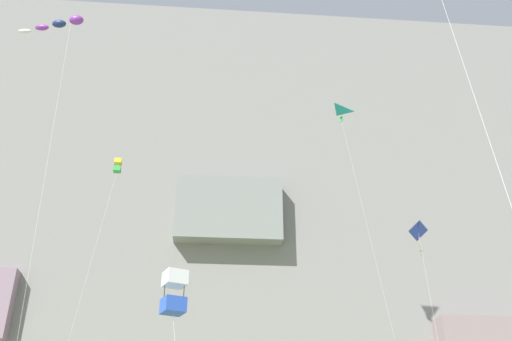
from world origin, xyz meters
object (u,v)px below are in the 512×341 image
(kite_windsock_high_left, at_px, (60,25))
(kite_box_upper_left, at_px, (174,292))
(kite_diamond_upper_right, at_px, (420,240))
(kite_delta_low_right, at_px, (339,126))
(kite_box_high_right, at_px, (117,167))

(kite_windsock_high_left, height_order, kite_box_upper_left, kite_windsock_high_left)
(kite_diamond_upper_right, height_order, kite_windsock_high_left, kite_windsock_high_left)
(kite_delta_low_right, relative_size, kite_box_high_right, 1.21)
(kite_delta_low_right, distance_m, kite_windsock_high_left, 28.41)
(kite_diamond_upper_right, bearing_deg, kite_windsock_high_left, -152.02)
(kite_diamond_upper_right, xyz_separation_m, kite_box_high_right, (-24.34, 4.21, 7.60))
(kite_windsock_high_left, relative_size, kite_box_high_right, 0.99)
(kite_diamond_upper_right, height_order, kite_box_high_right, kite_box_high_right)
(kite_diamond_upper_right, bearing_deg, kite_box_high_right, 170.19)
(kite_diamond_upper_right, relative_size, kite_windsock_high_left, 0.76)
(kite_delta_low_right, bearing_deg, kite_box_high_right, -178.28)
(kite_box_upper_left, bearing_deg, kite_delta_low_right, 56.46)
(kite_box_high_right, bearing_deg, kite_delta_low_right, 1.72)
(kite_diamond_upper_right, distance_m, kite_box_upper_left, 24.68)
(kite_windsock_high_left, xyz_separation_m, kite_box_upper_left, (7.87, -1.50, -16.41))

